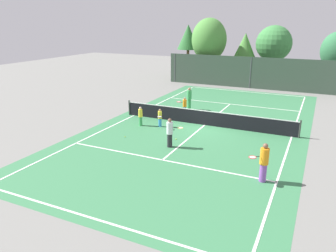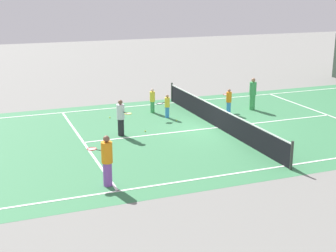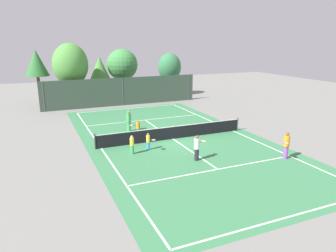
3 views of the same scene
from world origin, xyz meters
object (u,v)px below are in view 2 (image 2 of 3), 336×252
at_px(player_1, 167,106).
at_px(player_4, 107,160).
at_px(player_2, 152,100).
at_px(tennis_ball_4, 220,108).
at_px(tennis_ball_1, 176,120).
at_px(tennis_ball_2, 145,131).
at_px(player_0, 253,94).
at_px(player_3, 121,117).
at_px(tennis_ball_0, 110,117).
at_px(player_5, 229,101).
at_px(tennis_ball_3, 273,144).

height_order(player_1, player_4, player_4).
relative_size(player_2, tennis_ball_4, 19.45).
bearing_deg(tennis_ball_1, player_1, -162.59).
bearing_deg(tennis_ball_2, tennis_ball_4, 117.90).
bearing_deg(player_2, player_0, 75.59).
relative_size(player_1, tennis_ball_4, 18.16).
distance_m(player_0, tennis_ball_1, 4.82).
xyz_separation_m(player_0, player_3, (2.05, -7.94, -0.04)).
distance_m(player_4, tennis_ball_2, 6.40).
distance_m(tennis_ball_0, tennis_ball_1, 3.42).
xyz_separation_m(player_5, tennis_ball_4, (-1.17, 0.11, -0.65)).
bearing_deg(tennis_ball_4, tennis_ball_3, -7.32).
bearing_deg(player_2, player_4, -28.08).
bearing_deg(tennis_ball_3, tennis_ball_2, -130.38).
bearing_deg(player_3, tennis_ball_0, 174.96).
relative_size(player_0, tennis_ball_1, 26.28).
bearing_deg(tennis_ball_3, player_1, -155.50).
bearing_deg(tennis_ball_3, player_4, -77.25).
bearing_deg(tennis_ball_0, player_4, -14.98).
height_order(player_3, tennis_ball_3, player_3).
distance_m(player_0, tennis_ball_3, 6.18).
relative_size(player_4, player_5, 1.33).
bearing_deg(tennis_ball_2, tennis_ball_1, 120.93).
bearing_deg(tennis_ball_1, player_0, 98.02).
distance_m(player_2, tennis_ball_0, 2.50).
distance_m(player_0, player_5, 1.62).
bearing_deg(player_2, player_3, -38.21).
xyz_separation_m(player_3, player_5, (-1.79, 6.35, -0.16)).
relative_size(player_5, tennis_ball_0, 19.95).
distance_m(player_2, player_5, 4.01).
xyz_separation_m(player_0, player_2, (-1.35, -5.26, -0.23)).
relative_size(player_2, player_3, 0.79).
height_order(player_0, player_2, player_0).
distance_m(player_3, tennis_ball_4, 7.15).
bearing_deg(tennis_ball_0, player_2, 97.11).
xyz_separation_m(tennis_ball_2, tennis_ball_3, (3.77, 4.44, 0.00)).
height_order(player_1, tennis_ball_3, player_1).
height_order(player_1, tennis_ball_2, player_1).
xyz_separation_m(player_4, player_5, (-7.12, 8.33, -0.22)).
bearing_deg(player_5, player_1, -95.80).
height_order(player_3, tennis_ball_1, player_3).
distance_m(player_4, tennis_ball_4, 11.87).
bearing_deg(player_0, tennis_ball_0, -97.81).
relative_size(player_4, tennis_ball_3, 26.60).
height_order(player_0, tennis_ball_3, player_0).
distance_m(tennis_ball_1, tennis_ball_4, 3.59).
xyz_separation_m(player_4, tennis_ball_3, (-1.72, 7.60, -0.87)).
height_order(tennis_ball_1, tennis_ball_2, same).
xyz_separation_m(tennis_ball_2, tennis_ball_4, (-2.80, 5.28, 0.00)).
height_order(tennis_ball_0, tennis_ball_4, same).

